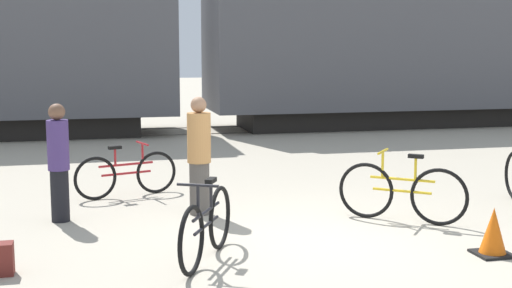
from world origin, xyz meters
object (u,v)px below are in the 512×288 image
(person_in_tan, at_px, (199,156))
(person_in_purple, at_px, (59,162))
(freight_train, at_px, (191,22))
(bicycle_maroon, at_px, (126,174))
(bicycle_black, at_px, (206,226))
(traffic_cone, at_px, (493,233))
(bicycle_yellow, at_px, (402,192))

(person_in_tan, distance_m, person_in_purple, 1.88)
(person_in_tan, bearing_deg, person_in_purple, 165.96)
(freight_train, xyz_separation_m, bicycle_maroon, (-2.17, -7.95, -2.56))
(bicycle_maroon, relative_size, person_in_tan, 0.97)
(freight_train, height_order, person_in_purple, freight_train)
(bicycle_maroon, bearing_deg, freight_train, 74.76)
(freight_train, bearing_deg, person_in_purple, -108.50)
(bicycle_black, relative_size, traffic_cone, 2.84)
(bicycle_maroon, xyz_separation_m, person_in_purple, (-0.95, -1.37, 0.46))
(bicycle_maroon, bearing_deg, person_in_purple, -124.83)
(traffic_cone, bearing_deg, person_in_tan, 137.51)
(bicycle_yellow, distance_m, person_in_tan, 2.80)
(freight_train, relative_size, bicycle_black, 32.23)
(bicycle_black, bearing_deg, person_in_purple, 126.58)
(bicycle_black, bearing_deg, person_in_tan, 83.24)
(bicycle_yellow, bearing_deg, person_in_purple, 166.54)
(person_in_purple, bearing_deg, traffic_cone, -59.99)
(traffic_cone, bearing_deg, freight_train, 97.99)
(traffic_cone, bearing_deg, bicycle_yellow, 102.28)
(freight_train, distance_m, traffic_cone, 12.43)
(freight_train, xyz_separation_m, traffic_cone, (1.69, -12.03, -2.66))
(bicycle_yellow, distance_m, bicycle_maroon, 4.26)
(bicycle_maroon, distance_m, person_in_purple, 1.72)
(person_in_purple, relative_size, traffic_cone, 2.88)
(person_in_tan, bearing_deg, bicycle_yellow, -34.99)
(bicycle_black, bearing_deg, bicycle_yellow, 21.73)
(bicycle_maroon, bearing_deg, traffic_cone, -46.60)
(bicycle_yellow, relative_size, bicycle_maroon, 0.88)
(freight_train, xyz_separation_m, bicycle_black, (-1.49, -11.50, -2.53))
(freight_train, bearing_deg, traffic_cone, -82.01)
(freight_train, distance_m, bicycle_maroon, 8.63)
(freight_train, height_order, traffic_cone, freight_train)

